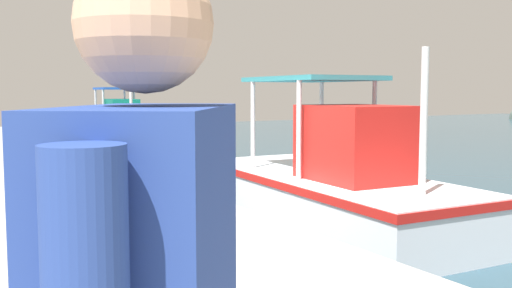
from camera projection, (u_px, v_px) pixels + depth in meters
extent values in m
cube|color=silver|center=(118.00, 142.00, 21.42)|extent=(5.85, 2.13, 0.73)
cube|color=#0F7260|center=(118.00, 134.00, 21.39)|extent=(5.89, 2.17, 0.12)
cube|color=#0F7260|center=(122.00, 116.00, 20.68)|extent=(1.69, 1.11, 1.24)
cylinder|color=silver|center=(96.00, 110.00, 22.23)|extent=(0.08, 0.08, 1.58)
cylinder|color=silver|center=(125.00, 110.00, 22.71)|extent=(0.08, 0.08, 1.58)
cylinder|color=silver|center=(103.00, 111.00, 20.84)|extent=(0.08, 0.08, 1.58)
cylinder|color=silver|center=(134.00, 111.00, 21.32)|extent=(0.08, 0.08, 1.58)
cube|color=#1E4CB2|center=(114.00, 88.00, 21.70)|extent=(2.42, 1.39, 0.08)
cylinder|color=silver|center=(131.00, 104.00, 19.36)|extent=(0.10, 0.10, 2.18)
cube|color=white|center=(328.00, 199.00, 9.71)|extent=(5.99, 2.46, 0.86)
cube|color=red|center=(328.00, 179.00, 9.68)|extent=(6.03, 2.50, 0.12)
cube|color=red|center=(355.00, 143.00, 8.97)|extent=(1.72, 1.37, 1.17)
cylinder|color=silver|center=(253.00, 125.00, 10.43)|extent=(0.08, 0.08, 1.56)
cylinder|color=silver|center=(321.00, 123.00, 11.11)|extent=(0.08, 0.08, 1.56)
cylinder|color=silver|center=(299.00, 130.00, 9.03)|extent=(0.08, 0.08, 1.56)
cylinder|color=silver|center=(374.00, 127.00, 9.71)|extent=(0.08, 0.08, 1.56)
cube|color=teal|center=(312.00, 79.00, 10.00)|extent=(2.47, 1.70, 0.08)
cylinder|color=silver|center=(424.00, 122.00, 7.64)|extent=(0.10, 0.10, 1.97)
torus|color=orange|center=(389.00, 141.00, 9.33)|extent=(0.54, 0.13, 0.54)
cylinder|color=tan|center=(45.00, 167.00, 10.25)|extent=(0.04, 0.04, 0.22)
cylinder|color=tan|center=(51.00, 167.00, 10.23)|extent=(0.04, 0.04, 0.22)
ellipsoid|color=white|center=(46.00, 153.00, 10.17)|extent=(0.69, 0.66, 0.40)
ellipsoid|color=silver|center=(48.00, 149.00, 10.21)|extent=(0.65, 0.64, 0.28)
cylinder|color=white|center=(40.00, 142.00, 9.96)|extent=(0.20, 0.19, 0.27)
sphere|color=white|center=(37.00, 133.00, 9.87)|extent=(0.23, 0.23, 0.16)
cone|color=#F2B272|center=(30.00, 135.00, 9.67)|extent=(0.27, 0.25, 0.07)
cylinder|color=navy|center=(182.00, 259.00, 1.22)|extent=(0.10, 0.10, 0.59)
sphere|color=tan|center=(144.00, 24.00, 0.91)|extent=(0.22, 0.22, 0.22)
cylinder|color=#333338|center=(19.00, 127.00, 19.46)|extent=(0.28, 0.28, 0.52)
cylinder|color=#333338|center=(73.00, 147.00, 12.86)|extent=(0.22, 0.22, 0.39)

